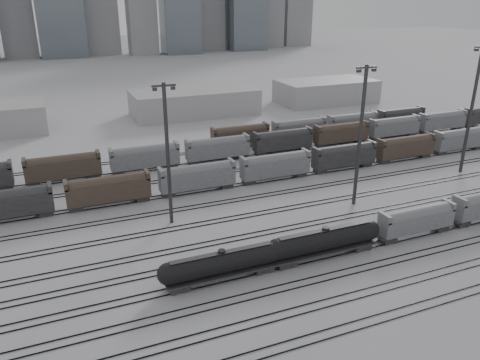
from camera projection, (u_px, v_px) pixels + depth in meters
name	position (u px, v px, depth m)	size (l,w,h in m)	color
ground	(323.00, 260.00, 68.23)	(900.00, 900.00, 0.00)	silver
tracks	(271.00, 212.00, 83.26)	(220.00, 71.50, 0.16)	black
tank_car_a	(222.00, 264.00, 62.68)	(17.67, 2.95, 4.37)	#232426
tank_car_b	(325.00, 240.00, 68.35)	(18.70, 3.12, 4.62)	#232426
hopper_car_a	(417.00, 219.00, 74.28)	(13.42, 2.67, 4.80)	#232426
light_mast_b	(168.00, 152.00, 75.22)	(3.80, 0.61, 23.74)	#323235
light_mast_c	(360.00, 134.00, 82.09)	(4.07, 0.65, 25.45)	#323235
light_mast_d	(472.00, 107.00, 97.74)	(4.35, 0.70, 27.19)	#323235
bg_string_near	(275.00, 167.00, 97.59)	(151.00, 3.00, 5.60)	gray
bg_string_mid	(283.00, 141.00, 114.92)	(151.00, 3.00, 5.60)	#232426
bg_string_far	(326.00, 127.00, 128.03)	(66.00, 3.00, 5.60)	#4A3A2F
warehouse_mid	(194.00, 102.00, 152.09)	(40.00, 18.00, 8.00)	#ACACAE
warehouse_right	(326.00, 91.00, 169.88)	(35.00, 18.00, 8.00)	#ACACAE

